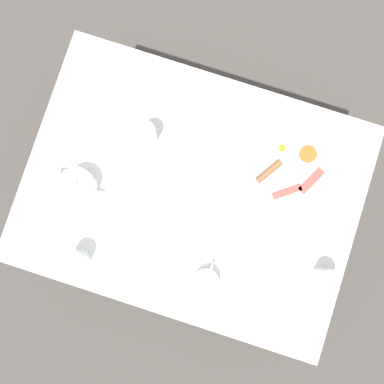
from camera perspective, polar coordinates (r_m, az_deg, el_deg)
name	(u,v)px	position (r m, az deg, el deg)	size (l,w,h in m)	color
ground_plane	(192,205)	(2.33, 0.00, -1.64)	(8.00, 8.00, 0.00)	#4C4742
table	(192,194)	(1.66, 0.00, -0.27)	(0.88, 1.18, 0.74)	white
breakfast_plate	(290,169)	(1.63, 12.36, 2.85)	(0.31, 0.31, 0.04)	white
teapot_near	(79,184)	(1.60, -14.21, 0.93)	(0.11, 0.20, 0.12)	white
teacup_with_saucer_left	(206,280)	(1.57, 1.83, -11.15)	(0.15, 0.15, 0.06)	white
water_glass_tall	(325,279)	(1.60, 16.50, -10.49)	(0.07, 0.07, 0.11)	white
water_glass_short	(147,134)	(1.57, -5.74, 7.30)	(0.07, 0.07, 0.12)	white
wine_glass_spare	(77,260)	(1.58, -14.45, -8.31)	(0.07, 0.07, 0.12)	white
napkin_folded	(91,89)	(1.70, -12.65, 12.67)	(0.16, 0.14, 0.01)	white
fork_by_plate	(263,258)	(1.61, 9.00, -8.34)	(0.03, 0.18, 0.00)	silver
knife_by_plate	(197,104)	(1.65, 0.58, 11.06)	(0.06, 0.19, 0.00)	silver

